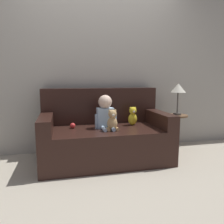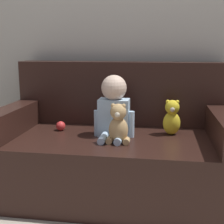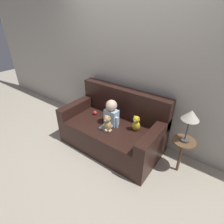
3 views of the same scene
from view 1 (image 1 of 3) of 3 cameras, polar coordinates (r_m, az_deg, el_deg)
name	(u,v)px [view 1 (image 1 of 3)]	position (r m, az deg, el deg)	size (l,w,h in m)	color
ground_plane	(105,160)	(3.00, -1.74, -12.40)	(12.00, 12.00, 0.00)	#B7AD99
wall_back	(98,64)	(3.33, -3.71, 12.44)	(8.00, 0.05, 2.60)	#ADA89E
couch	(104,135)	(2.96, -2.01, -6.11)	(1.65, 0.89, 0.95)	black
person_baby	(106,113)	(2.82, -1.66, -0.15)	(0.29, 0.33, 0.43)	silver
teddy_bear_brown	(112,121)	(2.69, 0.10, -2.30)	(0.16, 0.12, 0.26)	tan
plush_toy_side	(133,116)	(3.03, 5.42, -1.07)	(0.12, 0.12, 0.25)	yellow
toy_ball	(73,126)	(2.88, -10.23, -3.51)	(0.07, 0.07, 0.07)	red
side_table	(178,100)	(3.34, 16.79, 3.05)	(0.31, 0.31, 1.01)	brown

